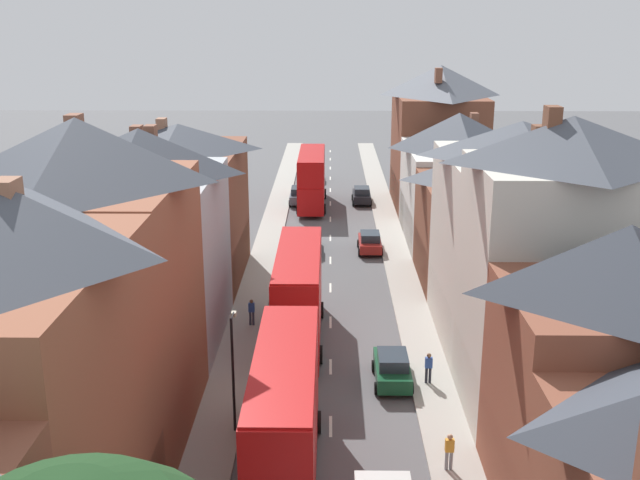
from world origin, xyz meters
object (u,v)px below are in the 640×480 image
(double_decker_bus_far_approaching, at_px, (285,414))
(car_near_blue, at_px, (308,240))
(pedestrian_mid_left, at_px, (429,367))
(car_parked_left_a, at_px, (392,368))
(car_parked_left_b, at_px, (299,195))
(pedestrian_mid_right, at_px, (252,311))
(street_lamp, at_px, (233,365))
(double_decker_bus_mid_street, at_px, (312,178))
(car_parked_right_a, at_px, (362,195))
(double_decker_bus_lead, at_px, (299,294))
(pedestrian_near_right, at_px, (449,450))
(car_near_silver, at_px, (314,173))
(car_mid_black, at_px, (370,242))

(double_decker_bus_far_approaching, xyz_separation_m, car_near_blue, (0.01, 30.28, -1.98))
(double_decker_bus_far_approaching, relative_size, pedestrian_mid_left, 6.71)
(car_near_blue, relative_size, car_parked_left_a, 1.09)
(car_parked_left_a, relative_size, car_parked_left_b, 0.89)
(pedestrian_mid_right, relative_size, street_lamp, 0.29)
(double_decker_bus_mid_street, distance_m, car_parked_right_a, 5.45)
(double_decker_bus_lead, bearing_deg, car_parked_left_b, 92.26)
(pedestrian_near_right, bearing_deg, street_lamp, 161.43)
(double_decker_bus_lead, distance_m, car_parked_left_a, 7.41)
(double_decker_bus_lead, height_order, double_decker_bus_far_approaching, same)
(car_near_silver, xyz_separation_m, car_mid_black, (4.90, -26.78, 0.01))
(car_parked_left_a, height_order, pedestrian_mid_left, pedestrian_mid_left)
(double_decker_bus_lead, distance_m, car_parked_left_b, 32.76)
(car_mid_black, height_order, pedestrian_mid_right, pedestrian_mid_right)
(pedestrian_mid_right, bearing_deg, double_decker_bus_mid_street, 84.46)
(double_decker_bus_mid_street, height_order, car_parked_left_a, double_decker_bus_mid_street)
(car_parked_left_a, relative_size, pedestrian_mid_right, 2.43)
(car_near_silver, xyz_separation_m, street_lamp, (-2.45, -53.42, 2.44))
(car_near_silver, bearing_deg, car_near_blue, -90.00)
(car_near_silver, height_order, car_parked_left_a, car_parked_left_a)
(car_parked_left_a, relative_size, car_parked_right_a, 1.00)
(car_parked_left_a, distance_m, street_lamp, 9.05)
(double_decker_bus_mid_street, height_order, car_parked_left_b, double_decker_bus_mid_street)
(double_decker_bus_lead, relative_size, car_parked_left_b, 2.47)
(pedestrian_near_right, height_order, pedestrian_mid_left, same)
(car_near_blue, height_order, car_near_silver, car_near_blue)
(car_mid_black, bearing_deg, pedestrian_near_right, -86.77)
(double_decker_bus_far_approaching, bearing_deg, double_decker_bus_mid_street, 90.00)
(pedestrian_near_right, relative_size, street_lamp, 0.29)
(pedestrian_mid_right, bearing_deg, pedestrian_mid_left, -37.07)
(car_near_silver, xyz_separation_m, car_parked_left_a, (4.90, -48.73, 0.03))
(double_decker_bus_far_approaching, bearing_deg, car_parked_left_b, 91.61)
(car_near_silver, height_order, car_parked_left_b, car_parked_left_b)
(pedestrian_near_right, xyz_separation_m, street_lamp, (-9.03, 3.03, 2.21))
(street_lamp, bearing_deg, double_decker_bus_mid_street, 86.62)
(car_mid_black, height_order, pedestrian_near_right, pedestrian_near_right)
(car_mid_black, height_order, car_parked_left_b, car_parked_left_b)
(car_parked_left_a, bearing_deg, car_near_blue, 102.43)
(street_lamp, bearing_deg, double_decker_bus_far_approaching, -53.97)
(double_decker_bus_far_approaching, relative_size, car_parked_left_a, 2.76)
(car_near_silver, bearing_deg, car_parked_left_a, -84.26)
(double_decker_bus_lead, relative_size, car_mid_black, 2.84)
(car_parked_right_a, relative_size, car_mid_black, 1.03)
(double_decker_bus_lead, bearing_deg, double_decker_bus_mid_street, 90.00)
(car_parked_right_a, height_order, pedestrian_mid_right, pedestrian_mid_right)
(double_decker_bus_lead, bearing_deg, pedestrian_near_right, -62.97)
(car_near_silver, distance_m, car_parked_right_a, 11.88)
(double_decker_bus_lead, height_order, pedestrian_near_right, double_decker_bus_lead)
(car_parked_right_a, bearing_deg, double_decker_bus_mid_street, -165.18)
(double_decker_bus_mid_street, xyz_separation_m, street_lamp, (-2.44, -41.31, 0.43))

